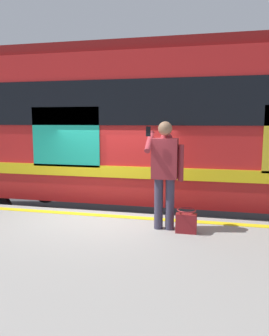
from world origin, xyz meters
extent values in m
plane|color=#3D3D3F|center=(0.00, 0.00, 0.00)|extent=(24.28, 24.28, 0.00)
cube|color=gray|center=(0.00, 2.60, 0.48)|extent=(13.18, 5.19, 0.97)
cube|color=yellow|center=(0.00, 0.30, 0.97)|extent=(12.92, 0.16, 0.01)
cube|color=slate|center=(0.00, -1.38, 0.08)|extent=(17.14, 0.08, 0.16)
cube|color=slate|center=(0.00, -2.81, 0.08)|extent=(17.14, 0.08, 0.16)
cube|color=red|center=(-1.24, -2.09, 2.50)|extent=(13.29, 3.04, 3.11)
cube|color=maroon|center=(-1.24, -2.09, 4.18)|extent=(13.02, 2.80, 0.24)
cube|color=black|center=(-1.24, -0.56, 3.05)|extent=(12.62, 0.03, 0.90)
cube|color=yellow|center=(-1.24, -0.56, 1.65)|extent=(12.62, 0.03, 0.24)
cube|color=#19A58C|center=(1.09, -0.55, 2.35)|extent=(1.50, 0.02, 1.25)
cylinder|color=black|center=(3.08, -3.31, 0.58)|extent=(0.84, 0.12, 0.84)
cylinder|color=#383347|center=(-1.29, 0.78, 1.38)|extent=(0.14, 0.14, 0.82)
cylinder|color=#383347|center=(-1.11, 0.78, 1.38)|extent=(0.14, 0.14, 0.82)
cube|color=maroon|center=(-1.20, 0.78, 2.10)|extent=(0.40, 0.24, 0.63)
sphere|color=maroon|center=(-1.20, 0.62, 2.40)|extent=(0.20, 0.20, 0.20)
sphere|color=#997051|center=(-1.20, 0.78, 2.57)|extent=(0.22, 0.22, 0.22)
cylinder|color=maroon|center=(-1.45, 0.78, 2.04)|extent=(0.09, 0.09, 0.57)
cylinder|color=maroon|center=(-0.97, 0.86, 2.37)|extent=(0.09, 0.42, 0.33)
cube|color=black|center=(-0.97, 0.96, 2.53)|extent=(0.07, 0.02, 0.15)
cube|color=maroon|center=(-1.56, 0.89, 1.12)|extent=(0.32, 0.15, 0.30)
torus|color=maroon|center=(-1.56, 0.89, 1.33)|extent=(0.29, 0.29, 0.02)
camera|label=1|loc=(-1.90, 5.90, 2.69)|focal=35.54mm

